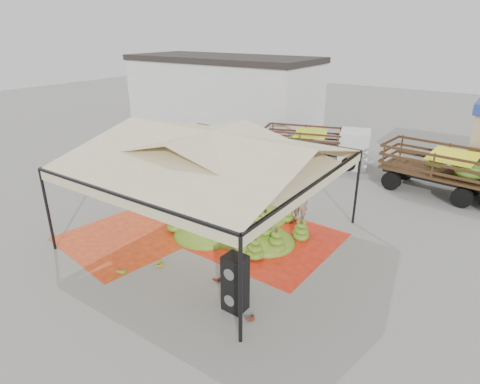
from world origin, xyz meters
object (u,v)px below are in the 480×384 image
Objects in this scene: truck_left at (320,142)px; banana_heap at (231,213)px; truck_right at (466,170)px; speaker_stack at (235,283)px; vendor at (300,201)px.

banana_heap is at bearing -102.75° from truck_left.
banana_heap is at bearing -122.94° from truck_right.
truck_left reaches higher than speaker_stack.
speaker_stack is at bearing 90.95° from vendor.
truck_right is at bearing 50.15° from banana_heap.
truck_right is (7.57, -1.22, 0.15)m from truck_left.
truck_right reaches higher than vendor.
truck_left is at bearing 106.48° from speaker_stack.
vendor is 7.90m from truck_left.
speaker_stack is 0.95× the size of vendor.
vendor is at bearing -121.94° from truck_right.
banana_heap is 0.90× the size of truck_right.
truck_left is (-2.53, 7.47, 0.36)m from vendor.
truck_right reaches higher than banana_heap.
vendor is at bearing 47.28° from banana_heap.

